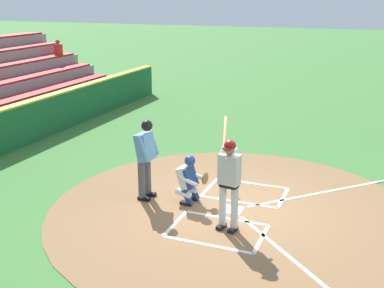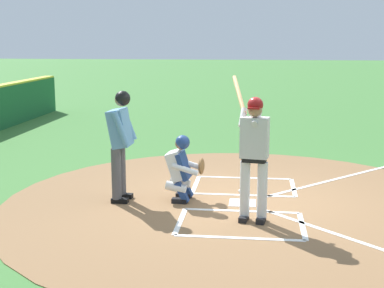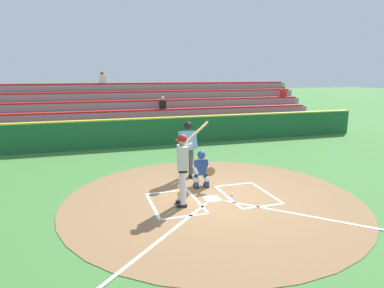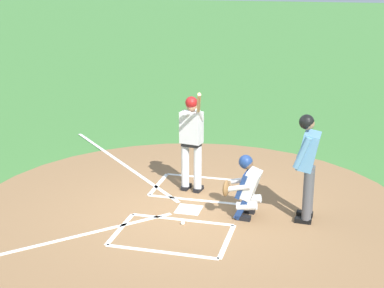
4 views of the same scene
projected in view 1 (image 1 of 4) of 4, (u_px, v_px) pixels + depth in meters
ground_plane at (232, 210)px, 10.52m from camera, size 120.00×120.00×0.00m
dirt_circle at (232, 210)px, 10.52m from camera, size 8.00×8.00×0.01m
home_plate_and_chalk at (272, 216)px, 10.21m from camera, size 7.93×4.91×0.01m
batter at (229, 178)px, 9.35m from camera, size 1.02×0.59×2.13m
catcher at (190, 178)px, 10.74m from camera, size 0.59×0.64×1.13m
plate_umpire at (146, 154)px, 10.82m from camera, size 0.59×0.42×1.86m
baseball at (238, 198)px, 11.08m from camera, size 0.07×0.07×0.07m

